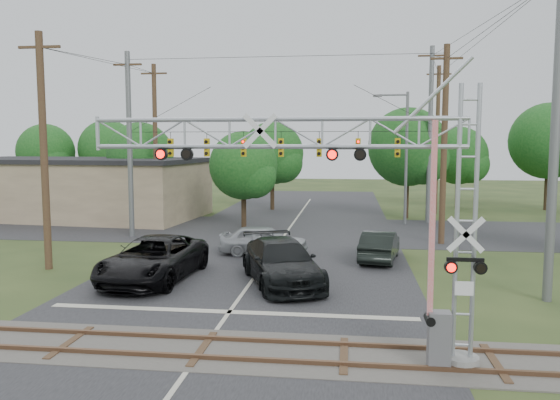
# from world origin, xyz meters

# --- Properties ---
(ground) EXTENTS (160.00, 160.00, 0.00)m
(ground) POSITION_xyz_m (0.00, 0.00, 0.00)
(ground) COLOR #2A3D1C
(ground) RESTS_ON ground
(road_main) EXTENTS (14.00, 90.00, 0.02)m
(road_main) POSITION_xyz_m (0.00, 10.00, 0.01)
(road_main) COLOR #262628
(road_main) RESTS_ON ground
(road_cross) EXTENTS (90.00, 12.00, 0.02)m
(road_cross) POSITION_xyz_m (0.00, 24.00, 0.01)
(road_cross) COLOR #262628
(road_cross) RESTS_ON ground
(railroad_track) EXTENTS (90.00, 3.20, 0.17)m
(railroad_track) POSITION_xyz_m (0.00, 2.00, 0.03)
(railroad_track) COLOR #46423C
(railroad_track) RESTS_ON ground
(crossing_gantry) EXTENTS (10.39, 0.94, 7.36)m
(crossing_gantry) POSITION_xyz_m (4.00, 1.64, 4.52)
(crossing_gantry) COLOR gray
(crossing_gantry) RESTS_ON ground
(traffic_signal_span) EXTENTS (19.34, 0.36, 11.50)m
(traffic_signal_span) POSITION_xyz_m (0.88, 20.00, 5.73)
(traffic_signal_span) COLOR slate
(traffic_signal_span) RESTS_ON ground
(pickup_black) EXTENTS (3.48, 6.85, 1.86)m
(pickup_black) POSITION_xyz_m (-4.22, 9.57, 0.93)
(pickup_black) COLOR black
(pickup_black) RESTS_ON ground
(car_dark) EXTENTS (4.66, 6.83, 1.84)m
(car_dark) POSITION_xyz_m (1.32, 9.67, 0.92)
(car_dark) COLOR black
(car_dark) RESTS_ON ground
(sedan_silver) EXTENTS (4.65, 1.87, 1.58)m
(sedan_silver) POSITION_xyz_m (-0.36, 15.51, 0.79)
(sedan_silver) COLOR #9CA0A3
(sedan_silver) RESTS_ON ground
(suv_dark) EXTENTS (2.35, 4.80, 1.51)m
(suv_dark) POSITION_xyz_m (5.65, 14.84, 0.76)
(suv_dark) COLOR black
(suv_dark) RESTS_ON ground
(commercial_building) EXTENTS (21.05, 12.10, 4.73)m
(commercial_building) POSITION_xyz_m (-17.84, 28.70, 2.37)
(commercial_building) COLOR #867259
(commercial_building) RESTS_ON ground
(streetlight) EXTENTS (2.55, 0.27, 9.57)m
(streetlight) POSITION_xyz_m (7.96, 27.67, 5.35)
(streetlight) COLOR slate
(streetlight) RESTS_ON ground
(utility_poles) EXTENTS (24.09, 26.45, 12.91)m
(utility_poles) POSITION_xyz_m (2.93, 22.27, 6.18)
(utility_poles) COLOR #472B20
(utility_poles) RESTS_ON ground
(treeline) EXTENTS (53.72, 28.70, 9.49)m
(treeline) POSITION_xyz_m (0.71, 34.06, 5.25)
(treeline) COLOR #362718
(treeline) RESTS_ON ground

